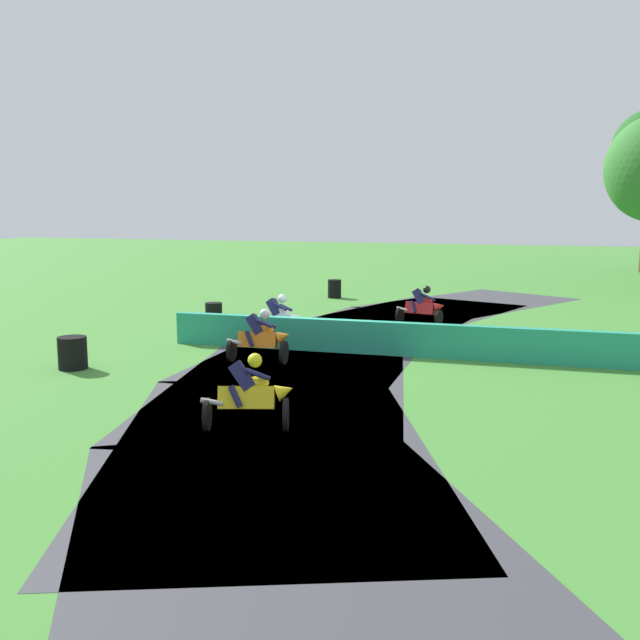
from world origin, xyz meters
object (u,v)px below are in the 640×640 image
motorcycle_lead_red (423,307)px  motorcycle_trailing_orange (261,337)px  tire_stack_mid_a (214,311)px  tire_stack_mid_b (73,353)px  motorcycle_chase_white (279,318)px  motorcycle_fourth_yellow (251,394)px  tire_stack_near (334,289)px

motorcycle_lead_red → motorcycle_trailing_orange: size_ratio=1.02×
motorcycle_lead_red → tire_stack_mid_a: motorcycle_lead_red is taller
motorcycle_trailing_orange → tire_stack_mid_b: 4.64m
motorcycle_chase_white → motorcycle_fourth_yellow: 8.67m
motorcycle_lead_red → tire_stack_mid_a: size_ratio=2.86×
motorcycle_chase_white → tire_stack_mid_b: 6.20m
motorcycle_chase_white → motorcycle_trailing_orange: (0.70, -3.05, -0.00)m
motorcycle_trailing_orange → tire_stack_mid_a: bearing=125.6°
motorcycle_lead_red → tire_stack_mid_a: bearing=-172.2°
motorcycle_trailing_orange → motorcycle_fourth_yellow: motorcycle_trailing_orange is taller
motorcycle_trailing_orange → tire_stack_mid_b: (-4.12, -2.11, -0.25)m
tire_stack_near → tire_stack_mid_b: 15.49m
motorcycle_fourth_yellow → tire_stack_near: (-3.97, 18.44, -0.24)m
motorcycle_lead_red → motorcycle_chase_white: (-3.63, -3.99, 0.02)m
motorcycle_lead_red → tire_stack_mid_b: size_ratio=2.15×
tire_stack_near → motorcycle_fourth_yellow: bearing=-77.8°
tire_stack_near → tire_stack_mid_a: (-2.30, -7.20, -0.10)m
motorcycle_fourth_yellow → tire_stack_near: size_ratio=2.10×
motorcycle_trailing_orange → motorcycle_fourth_yellow: (1.96, -5.20, -0.01)m
tire_stack_mid_a → tire_stack_mid_b: bearing=-88.6°
tire_stack_mid_a → motorcycle_chase_white: bearing=-39.6°
motorcycle_trailing_orange → tire_stack_mid_b: motorcycle_trailing_orange is taller
motorcycle_trailing_orange → tire_stack_mid_a: (-4.32, 6.04, -0.35)m
motorcycle_lead_red → motorcycle_trailing_orange: bearing=-112.6°
motorcycle_lead_red → tire_stack_near: motorcycle_lead_red is taller
tire_stack_near → tire_stack_mid_b: size_ratio=1.00×
motorcycle_chase_white → tire_stack_mid_a: size_ratio=2.84×
tire_stack_mid_a → motorcycle_fourth_yellow: bearing=-60.8°
tire_stack_mid_b → tire_stack_mid_a: bearing=91.4°
motorcycle_chase_white → motorcycle_fourth_yellow: bearing=-72.1°
motorcycle_chase_white → tire_stack_mid_a: (-3.62, 2.99, -0.35)m
motorcycle_chase_white → tire_stack_near: 10.28m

